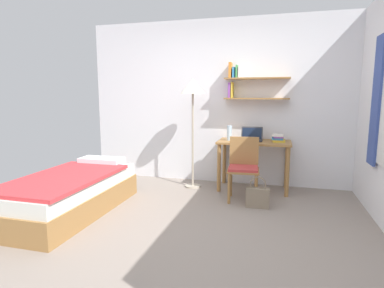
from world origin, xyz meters
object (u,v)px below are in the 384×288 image
Objects in this scene: bed at (71,193)px; desk_chair at (244,166)px; book_stack at (278,138)px; desk at (254,150)px; handbag at (258,197)px; water_bottle at (229,133)px; standing_lamp at (193,93)px; laptop at (252,137)px.

desk_chair is (1.97, 1.05, 0.23)m from bed.
bed is at bearing -146.57° from book_stack.
desk is at bearing 36.91° from bed.
desk_chair is at bearing 128.61° from handbag.
bed is at bearing -137.92° from water_bottle.
desk reaches higher than handbag.
standing_lamp reaches higher than desk_chair.
laptop is at bearing 10.60° from standing_lamp.
laptop reaches higher than book_stack.
water_bottle is at bearing 42.08° from bed.
laptop is at bearing 178.00° from book_stack.
standing_lamp reaches higher than laptop.
handbag is at bearing -32.65° from standing_lamp.
laptop is at bearing 131.37° from desk.
water_bottle is at bearing -175.38° from book_stack.
desk_chair is 0.51× the size of standing_lamp.
water_bottle reaches higher than bed.
handbag is (0.22, -0.27, -0.33)m from desk_chair.
desk is 3.29× the size of laptop.
standing_lamp is at bearing -169.40° from laptop.
book_stack is (0.44, 0.54, 0.32)m from desk_chair.
bed is 2.24m from desk_chair.
handbag is (1.04, -0.66, -1.31)m from standing_lamp.
handbag is at bearing -105.18° from book_stack.
laptop is (0.88, 0.16, -0.66)m from standing_lamp.
book_stack is at bearing -2.00° from laptop.
handbag is (0.12, -0.78, -0.47)m from desk.
book_stack is at bearing 4.62° from water_bottle.
standing_lamp reaches higher than bed.
laptop is 0.34m from water_bottle.
water_bottle is at bearing -167.80° from laptop.
bed is 2.94m from book_stack.
desk is at bearing 79.11° from desk_chair.
desk is (2.07, 1.55, 0.37)m from bed.
standing_lamp is 7.36× the size of water_bottle.
desk is 4.46× the size of book_stack.
bed is 2.32m from handbag.
handbag is (2.19, 0.77, -0.10)m from bed.
book_stack is at bearing 6.81° from standing_lamp.
standing_lamp reaches higher than water_bottle.
handbag is at bearing -81.34° from desk.
desk is at bearing 3.26° from water_bottle.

